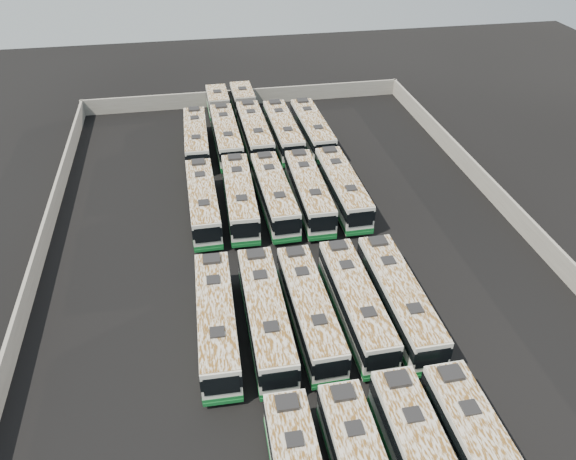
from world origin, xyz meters
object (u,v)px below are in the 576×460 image
object	(u,v)px
bus_midfront_center	(310,310)
bus_midback_left	(240,197)
bus_midfront_far_right	(399,299)
bus_back_left	(223,124)
bus_back_far_left	(196,139)
bus_midfront_far_left	(217,320)
bus_back_right	(283,131)
bus_back_center	(250,121)
bus_midback_far_right	(342,188)
bus_back_far_right	(312,129)
bus_midfront_left	(266,315)
bus_midfront_right	(356,303)
bus_midback_right	(309,191)
bus_midback_center	(274,194)
bus_midback_far_left	(203,201)

from	to	relation	value
bus_midfront_center	bus_midback_left	bearing A→B (deg)	100.00
bus_midfront_far_right	bus_back_left	world-z (taller)	bus_midfront_far_right
bus_midfront_center	bus_back_far_left	distance (m)	32.34
bus_midfront_far_left	bus_back_right	world-z (taller)	bus_back_right
bus_back_center	bus_midback_far_right	bearing A→B (deg)	-69.51
bus_back_left	bus_back_far_right	distance (m)	11.22
bus_midback_left	bus_back_left	world-z (taller)	bus_back_left
bus_midfront_left	bus_midfront_right	distance (m)	7.05
bus_midfront_far_left	bus_back_left	distance (m)	35.20
bus_midback_left	bus_midback_right	xyz separation A→B (m)	(7.03, -0.23, 0.00)
bus_midfront_far_right	bus_midback_center	distance (m)	18.65
bus_midback_right	bus_back_left	distance (m)	19.38
bus_back_center	bus_back_left	bearing A→B (deg)	-176.55
bus_midback_center	bus_back_center	size ratio (longest dim) A/B	0.63
bus_midback_right	bus_midfront_far_left	bearing A→B (deg)	-121.70
bus_midback_center	bus_back_left	bearing A→B (deg)	99.82
bus_midfront_center	bus_back_left	world-z (taller)	bus_back_left
bus_midback_far_left	bus_back_far_right	world-z (taller)	bus_back_far_right
bus_midback_center	bus_back_center	world-z (taller)	bus_back_center
bus_midback_right	bus_back_far_left	bearing A→B (deg)	126.68
bus_back_far_left	bus_back_far_right	world-z (taller)	bus_back_far_right
bus_midback_far_right	bus_midback_far_left	bearing A→B (deg)	179.66
bus_midfront_right	bus_midback_right	xyz separation A→B (m)	(-0.03, 16.94, 0.04)
bus_midfront_far_right	bus_midfront_far_left	bearing A→B (deg)	178.61
bus_back_far_right	bus_back_far_left	bearing A→B (deg)	178.66
bus_midfront_center	bus_midfront_right	xyz separation A→B (m)	(3.66, 0.12, 0.01)
bus_midfront_right	bus_back_center	bearing A→B (deg)	94.94
bus_midback_left	bus_back_center	distance (m)	18.39
bus_midfront_right	bus_midback_right	world-z (taller)	bus_midback_right
bus_midback_right	bus_back_far_left	distance (m)	18.00
bus_back_far_right	bus_back_center	bearing A→B (deg)	150.81
bus_midfront_left	bus_midback_right	xyz separation A→B (m)	(7.01, 17.15, -0.02)
bus_midback_center	bus_midback_far_right	distance (m)	7.08
bus_midfront_right	bus_back_far_right	size ratio (longest dim) A/B	0.98
bus_midback_left	bus_midback_center	xyz separation A→B (m)	(3.48, -0.12, 0.00)
bus_midfront_left	bus_midfront_far_right	world-z (taller)	bus_midfront_left
bus_back_center	bus_back_far_right	size ratio (longest dim) A/B	1.58
bus_back_far_right	bus_midback_center	bearing A→B (deg)	-117.52
bus_midback_far_left	bus_back_far_left	size ratio (longest dim) A/B	1.00
bus_midback_left	bus_back_left	size ratio (longest dim) A/B	0.64
bus_midback_left	bus_midfront_far_left	bearing A→B (deg)	-100.51
bus_midfront_far_left	bus_midfront_far_right	size ratio (longest dim) A/B	0.99
bus_midback_left	bus_midback_far_right	size ratio (longest dim) A/B	1.01
bus_midback_far_right	bus_back_far_right	world-z (taller)	bus_back_far_right
bus_midback_far_left	bus_midback_center	xyz separation A→B (m)	(7.14, 0.05, 0.04)
bus_midfront_far_left	bus_midfront_center	bearing A→B (deg)	0.84
bus_midback_center	bus_midback_right	bearing A→B (deg)	-3.21
bus_midfront_far_right	bus_midback_far_left	distance (m)	22.29
bus_midback_far_left	bus_back_far_right	xyz separation A→B (m)	(14.23, 14.43, 0.04)
bus_midfront_right	bus_midfront_left	bearing A→B (deg)	-179.25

